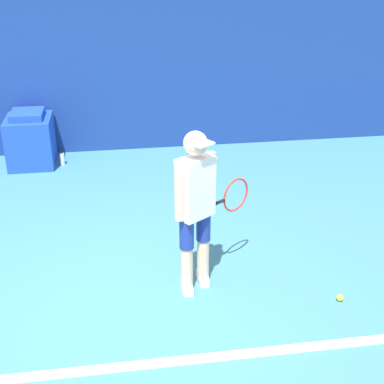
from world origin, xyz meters
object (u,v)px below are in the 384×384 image
object	(u,v)px
tennis_ball	(340,298)
covered_chair	(31,140)
tennis_player	(196,205)
water_bottle	(62,159)

from	to	relation	value
tennis_ball	covered_chair	size ratio (longest dim) A/B	0.08
tennis_player	water_bottle	xyz separation A→B (m)	(-1.54, 3.47, -0.81)
water_bottle	covered_chair	bearing A→B (deg)	168.07
tennis_player	covered_chair	xyz separation A→B (m)	(-1.99, 3.56, -0.50)
tennis_ball	water_bottle	bearing A→B (deg)	126.08
tennis_ball	covered_chair	distance (m)	5.23
tennis_player	tennis_ball	distance (m)	1.65
tennis_player	water_bottle	size ratio (longest dim) A/B	7.89
tennis_player	tennis_ball	size ratio (longest dim) A/B	23.90
tennis_player	covered_chair	bearing A→B (deg)	84.54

